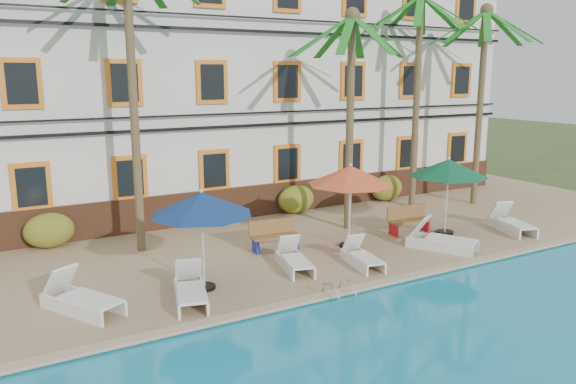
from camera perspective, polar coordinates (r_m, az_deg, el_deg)
ground at (r=15.63m, az=7.83°, el=-8.91°), size 100.00×100.00×0.00m
pool_deck at (r=19.58m, az=-1.08°, el=-4.11°), size 30.00×12.00×0.25m
pool_coping at (r=14.88m, az=9.98°, el=-8.93°), size 30.00×0.35×0.06m
hotel_building at (r=23.32m, az=-7.12°, el=11.45°), size 25.40×6.44×10.22m
palm_b at (r=17.04m, az=-15.65°, el=12.64°), size 4.28×4.28×8.86m
palm_c at (r=19.03m, az=6.38°, el=10.34°), size 4.28×4.28×7.39m
palm_d at (r=22.78m, az=13.05°, el=11.89°), size 4.28×4.28×8.45m
palm_e at (r=24.03m, az=19.10°, el=10.88°), size 4.28×4.28×7.97m
shrub_left at (r=18.83m, az=-23.11°, el=-3.61°), size 1.50×0.90×1.10m
shrub_mid at (r=21.57m, az=0.83°, el=-0.75°), size 1.50×0.90×1.10m
shrub_right at (r=24.09m, az=9.99°, el=0.41°), size 1.50×0.90×1.10m
umbrella_blue at (r=13.79m, az=-8.76°, el=-1.24°), size 2.55×2.55×2.55m
umbrella_red at (r=17.13m, az=6.36°, el=1.65°), size 2.64×2.64×2.63m
umbrella_green at (r=19.24m, az=15.99°, el=2.32°), size 2.61×2.61×2.61m
lounger_a at (r=13.73m, az=-20.29°, el=-10.05°), size 1.65×2.17×0.98m
lounger_b at (r=13.63m, az=-9.88°, el=-9.72°), size 1.20×2.05×0.91m
lounger_c at (r=15.55m, az=0.63°, el=-6.84°), size 1.05×1.91×0.86m
lounger_d at (r=15.98m, az=7.50°, el=-6.50°), size 0.89×1.78×0.80m
lounger_e at (r=17.87m, az=15.25°, el=-4.65°), size 1.63×2.16×0.98m
lounger_f at (r=20.63m, az=21.70°, el=-2.90°), size 1.29×2.12×0.95m
bench_left at (r=17.17m, az=-1.37°, el=-4.36°), size 1.54×0.64×0.93m
bench_right at (r=19.39m, az=12.15°, el=-2.72°), size 1.54×0.62×0.93m
pool_ladder at (r=13.93m, az=5.21°, el=-10.41°), size 0.54×0.74×0.74m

